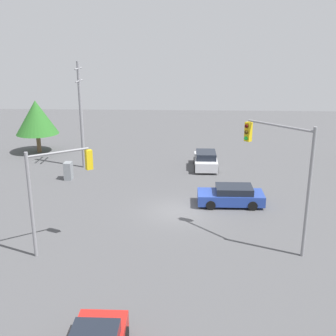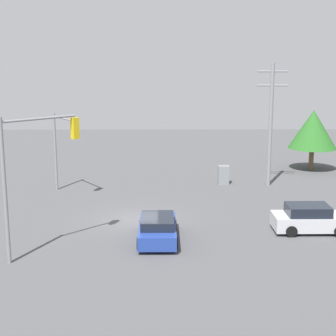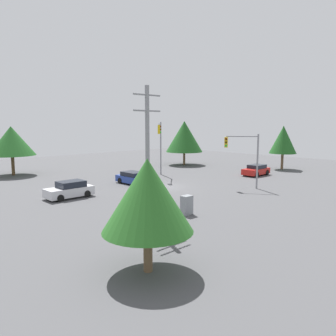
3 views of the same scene
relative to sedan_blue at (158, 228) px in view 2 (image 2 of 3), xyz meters
name	(u,v)px [view 2 (image 2 of 3)]	position (x,y,z in m)	size (l,w,h in m)	color
ground_plane	(137,220)	(1.28, -3.53, -0.65)	(80.00, 80.00, 0.00)	#4C4C4F
sedan_blue	(158,228)	(0.00, 0.00, 0.00)	(2.03, 4.41, 1.34)	#233D93
sedan_silver	(310,219)	(-8.35, -1.36, 0.06)	(4.14, 2.01, 1.50)	silver
traffic_signal_main	(33,160)	(5.76, 1.93, 4.01)	(3.11, 3.04, 6.81)	gray
traffic_signal_cross	(63,140)	(6.65, -9.69, 3.17)	(2.15, 2.92, 5.58)	gray
utility_pole_tall	(271,122)	(-8.17, -11.95, 4.14)	(2.20, 0.28, 9.02)	gray
electrical_cabinet	(223,175)	(-4.86, -12.42, 0.05)	(0.81, 0.58, 1.41)	gray
tree_right	(313,129)	(-12.96, -17.54, 2.83)	(4.07, 4.07, 5.11)	brown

